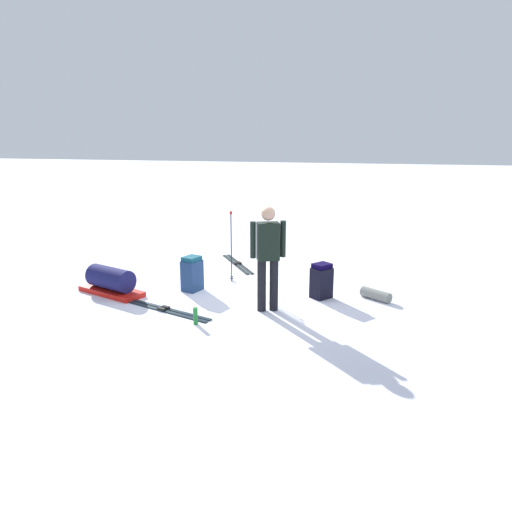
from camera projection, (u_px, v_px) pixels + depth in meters
name	position (u px, v px, depth m)	size (l,w,h in m)	color
ground_plane	(256.00, 294.00, 8.74)	(80.00, 80.00, 0.00)	white
skier_standing	(268.00, 253.00, 7.69)	(0.33, 0.53, 1.70)	black
ski_pair_near	(237.00, 264.00, 10.68)	(1.51, 1.09, 0.05)	#1D2727
ski_pair_far	(164.00, 309.00, 7.93)	(0.79, 1.82, 0.05)	black
backpack_large_dark	(321.00, 281.00, 8.46)	(0.42, 0.41, 0.62)	black
backpack_bright	(192.00, 274.00, 8.86)	(0.41, 0.37, 0.64)	navy
ski_poles_planted_near	(231.00, 243.00, 9.33)	(0.19, 0.11, 1.36)	black
gear_sled	(111.00, 282.00, 8.69)	(0.87, 1.36, 0.49)	red
sleeping_mat_rolled	(376.00, 295.00, 8.41)	(0.18, 0.18, 0.55)	gray
thermos_bottle	(195.00, 316.00, 7.32)	(0.07, 0.07, 0.26)	#1B772A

